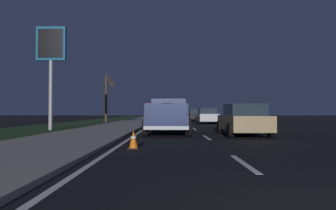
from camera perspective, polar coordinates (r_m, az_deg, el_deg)
name	(u,v)px	position (r m, az deg, el deg)	size (l,w,h in m)	color
ground	(187,124)	(30.02, 3.58, -3.55)	(144.00, 144.00, 0.00)	black
sidewalk_shoulder	(130,123)	(30.24, -7.29, -3.41)	(108.00, 4.00, 0.12)	gray
grass_verge	(80,124)	(31.31, -16.41, -3.40)	(108.00, 6.00, 0.01)	#1E3819
lane_markings	(162,123)	(32.08, -1.19, -3.40)	(108.00, 3.54, 0.01)	silver
pickup_truck	(168,115)	(15.93, 0.06, -1.96)	(5.48, 2.38, 1.87)	#141E4C
sedan_black	(195,115)	(38.91, 5.21, -1.88)	(4.44, 2.09, 1.54)	black
sedan_silver	(207,116)	(29.71, 7.42, -2.05)	(4.40, 2.03, 1.54)	#B2B5BA
sedan_tan	(243,120)	(15.05, 14.09, -2.71)	(4.41, 2.04, 1.54)	#9E845B
gas_price_sign	(51,52)	(21.06, -21.35, 9.30)	(0.27, 1.90, 6.68)	#99999E
bare_tree_far	(107,97)	(35.21, -11.61, 1.52)	(1.72, 1.08, 5.86)	#423323
traffic_cone_near	(133,140)	(9.51, -6.59, -6.57)	(0.36, 0.36, 0.58)	black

